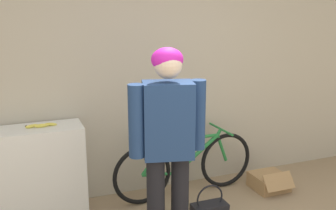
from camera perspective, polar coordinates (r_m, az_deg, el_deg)
name	(u,v)px	position (r m, az deg, el deg)	size (l,w,h in m)	color
wall_back	(143,71)	(4.06, -3.69, 4.91)	(8.00, 0.07, 2.60)	#B7AD99
side_shelf	(32,174)	(3.88, -19.09, -9.48)	(0.95, 0.38, 0.88)	white
person	(168,133)	(3.08, -0.01, -4.11)	(0.63, 0.34, 1.65)	black
bicycle	(186,165)	(4.16, 2.61, -8.70)	(1.59, 0.46, 0.69)	black
banana	(41,125)	(3.74, -17.99, -2.83)	(0.29, 0.08, 0.03)	#EAD64C
cardboard_box	(269,181)	(4.52, 14.46, -10.68)	(0.36, 0.41, 0.23)	#A87F51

